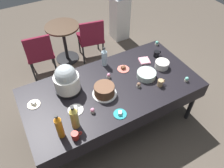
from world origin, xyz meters
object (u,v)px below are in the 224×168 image
cupcake_cocoa (93,111)px  maroon_chair_left (39,52)px  soda_bottle_orange_juice (59,127)px  soda_bottle_water (104,57)px  dessert_plate_cream (34,104)px  cupcake_mint (109,76)px  dessert_plate_white (76,110)px  coffee_mug_red (75,136)px  cupcake_vanilla (187,79)px  glass_salad_bowl (146,75)px  cupcake_berry (139,85)px  round_cafe_table (64,37)px  coffee_mug_tan (161,83)px  maroon_chair_right (91,37)px  coffee_mug_black (157,54)px  potluck_table (112,90)px  slow_cooker (67,80)px  water_cooler (120,12)px  dessert_plate_teal (120,114)px  frosted_layer_cake (104,90)px  cupcake_rose (157,43)px  ceramic_snack_bowl (162,64)px  dessert_plate_coral (123,69)px  soda_bottle_ginger_ale (74,118)px

cupcake_cocoa → maroon_chair_left: bearing=95.9°
soda_bottle_orange_juice → soda_bottle_water: (0.90, 0.78, -0.03)m
dessert_plate_cream → cupcake_mint: cupcake_mint is taller
dessert_plate_white → coffee_mug_red: bearing=-111.5°
cupcake_cocoa → cupcake_vanilla: size_ratio=1.00×
glass_salad_bowl → cupcake_berry: 0.21m
cupcake_cocoa → soda_bottle_water: size_ratio=0.24×
maroon_chair_left → round_cafe_table: (0.51, 0.22, 0.01)m
coffee_mug_tan → maroon_chair_right: 1.80m
cupcake_mint → soda_bottle_orange_juice: (-0.82, -0.53, 0.12)m
maroon_chair_right → coffee_mug_black: bearing=-69.9°
potluck_table → coffee_mug_red: size_ratio=19.20×
slow_cooker → cupcake_vanilla: size_ratio=5.67×
cupcake_mint → soda_bottle_water: (0.07, 0.25, 0.10)m
coffee_mug_tan → coffee_mug_red: (-1.20, -0.19, -0.00)m
cupcake_berry → soda_bottle_water: (-0.17, 0.58, 0.10)m
cupcake_berry → coffee_mug_black: 0.68m
cupcake_mint → water_cooler: water_cooler is taller
dessert_plate_teal → coffee_mug_black: bearing=33.3°
soda_bottle_water → coffee_mug_tan: (0.42, -0.69, -0.08)m
water_cooler → frosted_layer_cake: bearing=-124.7°
cupcake_rose → cupcake_vanilla: 0.83m
potluck_table → soda_bottle_water: (0.12, 0.42, 0.19)m
dessert_plate_cream → dessert_plate_white: size_ratio=0.85×
slow_cooker → soda_bottle_water: slow_cooker is taller
cupcake_vanilla → coffee_mug_tan: coffee_mug_tan is taller
cupcake_berry → cupcake_rose: size_ratio=1.00×
frosted_layer_cake → slow_cooker: 0.46m
glass_salad_bowl → dessert_plate_white: (-1.01, -0.07, -0.03)m
ceramic_snack_bowl → coffee_mug_black: (0.08, 0.23, -0.00)m
cupcake_berry → soda_bottle_water: size_ratio=0.24×
glass_salad_bowl → cupcake_vanilla: size_ratio=3.67×
cupcake_rose → coffee_mug_black: size_ratio=0.57×
frosted_layer_cake → cupcake_vanilla: bearing=-16.6°
dessert_plate_teal → cupcake_vanilla: size_ratio=2.20×
dessert_plate_coral → coffee_mug_tan: bearing=-62.8°
round_cafe_table → soda_bottle_ginger_ale: bearing=-105.3°
soda_bottle_orange_juice → maroon_chair_right: (1.17, 1.86, -0.41)m
slow_cooker → soda_bottle_orange_juice: size_ratio=1.14×
cupcake_cocoa → maroon_chair_right: size_ratio=0.08×
cupcake_berry → water_cooler: bearing=65.6°
dessert_plate_white → soda_bottle_ginger_ale: size_ratio=0.56×
cupcake_cocoa → glass_salad_bowl: bearing=12.4°
maroon_chair_left → cupcake_vanilla: bearing=-52.4°
dessert_plate_teal → coffee_mug_red: (-0.54, -0.04, 0.04)m
soda_bottle_orange_juice → coffee_mug_black: (1.63, 0.59, -0.11)m
cupcake_cocoa → round_cafe_table: (0.33, 1.97, -0.28)m
cupcake_cocoa → coffee_mug_tan: 0.92m
dessert_plate_cream → cupcake_berry: size_ratio=2.21×
ceramic_snack_bowl → dessert_plate_teal: (-0.90, -0.42, -0.04)m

